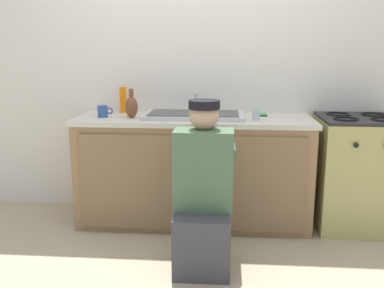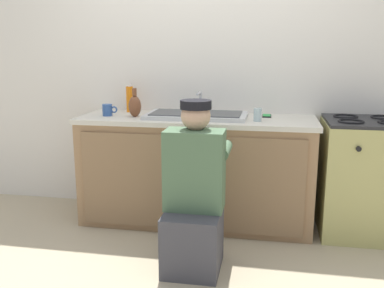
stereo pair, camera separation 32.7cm
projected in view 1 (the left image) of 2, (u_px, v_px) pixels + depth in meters
name	position (u px, v px, depth m)	size (l,w,h in m)	color
ground_plane	(191.00, 235.00, 3.34)	(12.00, 12.00, 0.00)	tan
back_wall	(197.00, 69.00, 3.69)	(6.00, 0.10, 2.50)	silver
counter_cabinet	(194.00, 172.00, 3.53)	(1.86, 0.62, 0.84)	#997551
countertop	(194.00, 120.00, 3.44)	(1.90, 0.62, 0.04)	beige
sink_double_basin	(194.00, 115.00, 3.43)	(0.80, 0.44, 0.19)	silver
stove_range	(355.00, 172.00, 3.43)	(0.61, 0.62, 0.91)	tan
plumber_person	(203.00, 200.00, 2.77)	(0.42, 0.61, 1.10)	#3F3F47
vase_decorative	(131.00, 106.00, 3.39)	(0.10, 0.10, 0.23)	brown
soap_bottle_orange	(123.00, 100.00, 3.65)	(0.06, 0.06, 0.25)	orange
coffee_mug	(103.00, 111.00, 3.43)	(0.13, 0.08, 0.09)	#335699
water_glass	(256.00, 114.00, 3.29)	(0.06, 0.06, 0.10)	#ADC6CC
cell_phone	(262.00, 115.00, 3.53)	(0.07, 0.14, 0.01)	black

